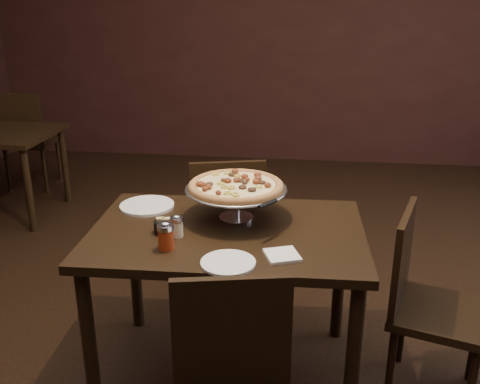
# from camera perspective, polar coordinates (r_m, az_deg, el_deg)

# --- Properties ---
(room) EXTENTS (6.04, 7.04, 2.84)m
(room) POSITION_cam_1_polar(r_m,az_deg,el_deg) (2.22, 0.19, 12.57)
(room) COLOR black
(room) RESTS_ON ground
(dining_table) EXTENTS (1.21, 0.83, 0.74)m
(dining_table) POSITION_cam_1_polar(r_m,az_deg,el_deg) (2.37, -1.36, -6.16)
(dining_table) COLOR black
(dining_table) RESTS_ON ground
(pizza_stand) EXTENTS (0.46, 0.46, 0.19)m
(pizza_stand) POSITION_cam_1_polar(r_m,az_deg,el_deg) (2.39, -0.43, 0.60)
(pizza_stand) COLOR silver
(pizza_stand) RESTS_ON dining_table
(parmesan_shaker) EXTENTS (0.06, 0.06, 0.10)m
(parmesan_shaker) POSITION_cam_1_polar(r_m,az_deg,el_deg) (2.26, -6.76, -3.66)
(parmesan_shaker) COLOR #F0E9BA
(parmesan_shaker) RESTS_ON dining_table
(pepper_flake_shaker) EXTENTS (0.07, 0.07, 0.12)m
(pepper_flake_shaker) POSITION_cam_1_polar(r_m,az_deg,el_deg) (2.16, -7.92, -4.68)
(pepper_flake_shaker) COLOR maroon
(pepper_flake_shaker) RESTS_ON dining_table
(packet_caddy) EXTENTS (0.09, 0.09, 0.07)m
(packet_caddy) POSITION_cam_1_polar(r_m,az_deg,el_deg) (2.31, -8.12, -3.65)
(packet_caddy) COLOR black
(packet_caddy) RESTS_ON dining_table
(napkin_stack) EXTENTS (0.16, 0.16, 0.01)m
(napkin_stack) POSITION_cam_1_polar(r_m,az_deg,el_deg) (2.10, 4.52, -6.75)
(napkin_stack) COLOR white
(napkin_stack) RESTS_ON dining_table
(plate_left) EXTENTS (0.26, 0.26, 0.01)m
(plate_left) POSITION_cam_1_polar(r_m,az_deg,el_deg) (2.61, -9.89, -1.44)
(plate_left) COLOR white
(plate_left) RESTS_ON dining_table
(plate_near) EXTENTS (0.21, 0.21, 0.01)m
(plate_near) POSITION_cam_1_polar(r_m,az_deg,el_deg) (2.04, -1.28, -7.55)
(plate_near) COLOR white
(plate_near) RESTS_ON dining_table
(serving_spatula) EXTENTS (0.15, 0.15, 0.02)m
(serving_spatula) POSITION_cam_1_polar(r_m,az_deg,el_deg) (2.20, 2.95, -1.33)
(serving_spatula) COLOR silver
(serving_spatula) RESTS_ON pizza_stand
(chair_far) EXTENTS (0.50, 0.50, 0.88)m
(chair_far) POSITION_cam_1_polar(r_m,az_deg,el_deg) (3.06, -1.48, -3.24)
(chair_far) COLOR black
(chair_far) RESTS_ON ground
(chair_side) EXTENTS (0.50, 0.50, 0.85)m
(chair_side) POSITION_cam_1_polar(r_m,az_deg,el_deg) (2.49, 19.14, -10.69)
(chair_side) COLOR black
(chair_side) RESTS_ON ground
(bg_chair_far) EXTENTS (0.45, 0.45, 0.91)m
(bg_chair_far) POSITION_cam_1_polar(r_m,az_deg,el_deg) (5.22, -21.80, 5.48)
(bg_chair_far) COLOR black
(bg_chair_far) RESTS_ON ground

